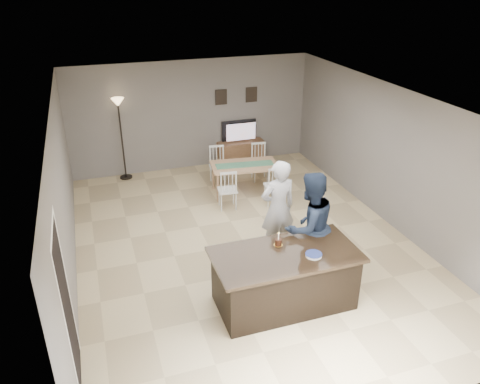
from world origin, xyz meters
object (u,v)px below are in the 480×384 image
object	(u,v)px
man	(309,227)
tv_console	(241,153)
dining_table	(245,170)
television	(240,131)
plate_stack	(314,255)
woman	(278,209)
birthday_cake	(278,242)
kitchen_island	(284,278)
floor_lamp	(119,117)

from	to	relation	value
man	tv_console	bearing A→B (deg)	-109.71
dining_table	television	bearing A→B (deg)	81.92
plate_stack	dining_table	size ratio (longest dim) A/B	0.13
woman	man	bearing A→B (deg)	99.60
plate_stack	dining_table	world-z (taller)	plate_stack
birthday_cake	dining_table	distance (m)	3.71
kitchen_island	tv_console	bearing A→B (deg)	77.84
woman	floor_lamp	world-z (taller)	floor_lamp
television	birthday_cake	bearing A→B (deg)	77.29
plate_stack	floor_lamp	distance (m)	6.19
tv_console	dining_table	distance (m)	1.80
television	dining_table	size ratio (longest dim) A/B	0.50
man	floor_lamp	world-z (taller)	floor_lamp
kitchen_island	birthday_cake	xyz separation A→B (m)	(-0.02, 0.24, 0.50)
plate_stack	floor_lamp	xyz separation A→B (m)	(-2.11, 5.79, 0.61)
birthday_cake	plate_stack	distance (m)	0.57
television	kitchen_island	bearing A→B (deg)	77.99
kitchen_island	television	xyz separation A→B (m)	(1.20, 5.64, 0.41)
kitchen_island	plate_stack	distance (m)	0.61
floor_lamp	television	bearing A→B (deg)	0.97
plate_stack	dining_table	bearing A→B (deg)	84.95
television	woman	distance (m)	4.36
woman	man	distance (m)	0.83
kitchen_island	tv_console	world-z (taller)	kitchen_island
birthday_cake	man	bearing A→B (deg)	24.98
floor_lamp	man	bearing A→B (deg)	-64.46
dining_table	floor_lamp	size ratio (longest dim) A/B	0.92
plate_stack	floor_lamp	bearing A→B (deg)	110.05
dining_table	floor_lamp	xyz separation A→B (m)	(-2.47, 1.73, 0.96)
kitchen_island	television	distance (m)	5.78
tv_console	man	distance (m)	5.09
birthday_cake	plate_stack	xyz separation A→B (m)	(0.37, -0.44, -0.03)
woman	plate_stack	bearing A→B (deg)	81.99
television	birthday_cake	world-z (taller)	television
man	dining_table	distance (m)	3.33
birthday_cake	kitchen_island	bearing A→B (deg)	-85.69
birthday_cake	tv_console	bearing A→B (deg)	77.13
birthday_cake	floor_lamp	world-z (taller)	floor_lamp
woman	plate_stack	xyz separation A→B (m)	(-0.09, -1.55, 0.03)
television	man	size ratio (longest dim) A/B	0.49
woman	birthday_cake	size ratio (longest dim) A/B	8.32
television	tv_console	bearing A→B (deg)	90.00
tv_console	floor_lamp	world-z (taller)	floor_lamp
kitchen_island	floor_lamp	bearing A→B (deg)	107.48
kitchen_island	television	bearing A→B (deg)	77.99
tv_console	kitchen_island	bearing A→B (deg)	-102.16
television	floor_lamp	bearing A→B (deg)	0.97
tv_console	dining_table	world-z (taller)	dining_table
television	plate_stack	bearing A→B (deg)	81.72
tv_console	floor_lamp	distance (m)	3.21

